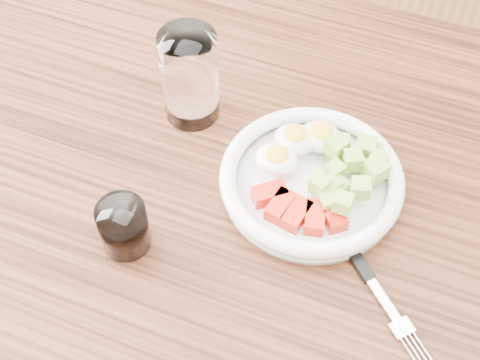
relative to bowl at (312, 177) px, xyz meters
name	(u,v)px	position (x,y,z in m)	size (l,w,h in m)	color
dining_table	(244,242)	(-0.07, -0.05, -0.12)	(1.50, 0.90, 0.77)	brown
bowl	(312,177)	(0.00, 0.00, 0.00)	(0.24, 0.24, 0.06)	white
fork	(360,264)	(0.09, -0.09, -0.02)	(0.17, 0.16, 0.01)	black
water_glass	(190,77)	(-0.20, 0.06, 0.05)	(0.08, 0.08, 0.14)	white
coffee_glass	(124,227)	(-0.18, -0.16, 0.01)	(0.06, 0.06, 0.07)	white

